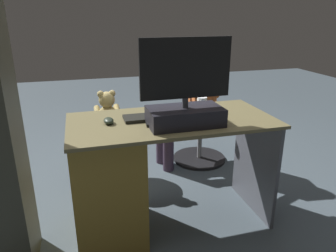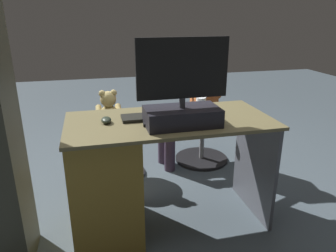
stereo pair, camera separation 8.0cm
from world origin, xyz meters
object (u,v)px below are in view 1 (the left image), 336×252
computer_mouse (109,121)px  visitor_chair (200,132)px  tv_remote (149,122)px  person (193,94)px  teddy_bear (107,110)px  desk (121,176)px  office_chair_teddy (110,149)px  monitor (185,102)px  cup (202,104)px  keyboard (157,117)px

computer_mouse → visitor_chair: computer_mouse is taller
tv_remote → person: bearing=-117.7°
teddy_bear → desk: bearing=89.7°
tv_remote → office_chair_teddy: 0.96m
visitor_chair → teddy_bear: bearing=6.5°
monitor → computer_mouse: size_ratio=5.55×
monitor → office_chair_teddy: 1.15m
person → visitor_chair: bearing=-172.8°
computer_mouse → person: size_ratio=0.08×
desk → cup: (-0.59, -0.12, 0.40)m
monitor → tv_remote: size_ratio=3.55×
desk → keyboard: (-0.25, -0.05, 0.36)m
computer_mouse → cup: size_ratio=1.02×
tv_remote → office_chair_teddy: bearing=-70.9°
computer_mouse → person: bearing=-135.2°
computer_mouse → desk: bearing=156.5°
keyboard → monitor: bearing=127.4°
computer_mouse → person: person is taller
keyboard → tv_remote: bearing=51.1°
cup → visitor_chair: (-0.29, -0.75, -0.51)m
office_chair_teddy → person: (-0.79, -0.10, 0.42)m
desk → monitor: monitor is taller
cup → visitor_chair: size_ratio=0.18×
office_chair_teddy → visitor_chair: size_ratio=1.12×
computer_mouse → tv_remote: computer_mouse is taller
monitor → person: monitor is taller
desk → monitor: bearing=162.3°
person → desk: bearing=47.4°
monitor → cup: monitor is taller
keyboard → person: (-0.54, -0.81, -0.08)m
tv_remote → teddy_bear: 0.84m
keyboard → teddy_bear: teddy_bear is taller
teddy_bear → cup: bearing=132.1°
keyboard → teddy_bear: (0.25, -0.72, -0.15)m
cup → office_chair_teddy: (0.59, -0.64, -0.54)m
visitor_chair → person: person is taller
desk → tv_remote: size_ratio=8.60×
computer_mouse → cup: (-0.64, -0.10, 0.03)m
cup → monitor: bearing=50.4°
monitor → visitor_chair: (-0.50, -1.00, -0.60)m
office_chair_teddy → person: 0.90m
tv_remote → teddy_bear: bearing=-71.0°
keyboard → computer_mouse: size_ratio=4.38×
monitor → computer_mouse: 0.48m
computer_mouse → keyboard: bearing=-175.3°
computer_mouse → office_chair_teddy: bearing=-94.3°
cup → visitor_chair: bearing=-111.4°
office_chair_teddy → teddy_bear: teddy_bear is taller
tv_remote → office_chair_teddy: tv_remote is taller
desk → person: size_ratio=1.11×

